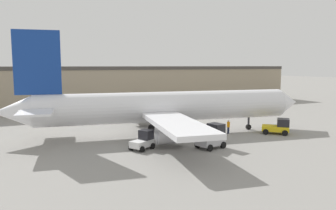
% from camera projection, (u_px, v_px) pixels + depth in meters
% --- Properties ---
extents(ground_plane, '(400.00, 400.00, 0.00)m').
position_uv_depth(ground_plane, '(168.00, 134.00, 41.51)').
color(ground_plane, gray).
extents(terminal_building, '(91.78, 10.42, 8.49)m').
position_uv_depth(terminal_building, '(103.00, 87.00, 69.06)').
color(terminal_building, gray).
rests_on(terminal_building, ground_plane).
extents(airplane, '(38.79, 31.15, 12.58)m').
position_uv_depth(airplane, '(160.00, 107.00, 40.80)').
color(airplane, white).
rests_on(airplane, ground_plane).
extents(ground_crew_worker, '(0.38, 0.38, 1.73)m').
position_uv_depth(ground_crew_worker, '(228.00, 126.00, 41.89)').
color(ground_crew_worker, '#1E2338').
rests_on(ground_crew_worker, ground_plane).
extents(baggage_tug, '(2.87, 2.59, 1.94)m').
position_uv_depth(baggage_tug, '(143.00, 141.00, 34.07)').
color(baggage_tug, silver).
rests_on(baggage_tug, ground_plane).
extents(belt_loader_truck, '(3.14, 2.53, 2.54)m').
position_uv_depth(belt_loader_truck, '(212.00, 137.00, 34.58)').
color(belt_loader_truck, '#B2B2B7').
rests_on(belt_loader_truck, ground_plane).
extents(pushback_tug, '(3.62, 3.62, 1.98)m').
position_uv_depth(pushback_tug, '(278.00, 127.00, 41.64)').
color(pushback_tug, yellow).
rests_on(pushback_tug, ground_plane).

